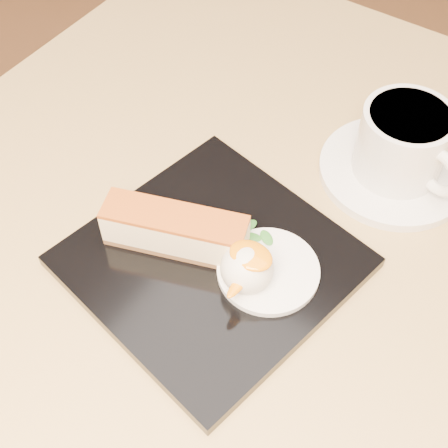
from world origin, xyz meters
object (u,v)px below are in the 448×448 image
Objects in this scene: cheesecake at (175,230)px; saucer at (393,171)px; table at (270,332)px; ice_cream_scoop at (247,268)px; coffee_cup at (404,142)px; dessert_plate at (212,262)px.

cheesecake is 0.24m from saucer.
table is 17.71× the size of ice_cream_scoop.
saucer is 1.32× the size of coffee_cup.
coffee_cup is (0.00, -0.00, 0.04)m from saucer.
ice_cream_scoop is (0.04, -0.00, 0.03)m from dessert_plate.
dessert_plate is at bearing -93.35° from coffee_cup.
table is 0.25m from coffee_cup.
table is at bearing -106.80° from saucer.
ice_cream_scoop is at bearing -18.98° from cheesecake.
saucer reaches higher than table.
table is 0.21m from cheesecake.
table is 0.22m from saucer.
dessert_plate is 1.67× the size of cheesecake.
dessert_plate is 0.22m from coffee_cup.
saucer is (0.05, 0.20, -0.03)m from ice_cream_scoop.
cheesecake is 0.24m from coffee_cup.
table is 7.07× the size of coffee_cup.
ice_cream_scoop is 0.21m from coffee_cup.
cheesecake is at bearing -121.78° from saucer.
ice_cream_scoop is at bearing -103.75° from saucer.
dessert_plate is 4.87× the size of ice_cream_scoop.
coffee_cup is at bearing 72.39° from table.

